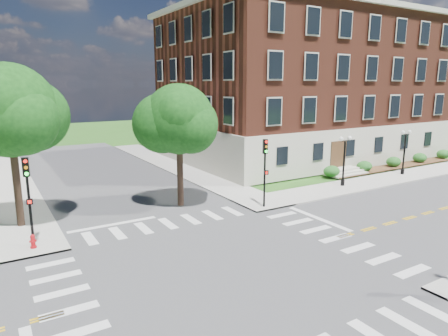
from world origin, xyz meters
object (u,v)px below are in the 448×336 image
traffic_signal_ne (265,164)px  fire_hydrant (33,242)px  twin_lamp_west (344,158)px  traffic_signal_nw (28,190)px  twin_lamp_east (405,149)px

traffic_signal_ne → fire_hydrant: (-14.81, 0.46, -2.72)m
twin_lamp_west → fire_hydrant: size_ratio=5.64×
traffic_signal_ne → twin_lamp_west: (9.35, 1.37, -0.66)m
traffic_signal_ne → traffic_signal_nw: 14.79m
traffic_signal_ne → traffic_signal_nw: size_ratio=1.00×
traffic_signal_ne → twin_lamp_east: 17.75m
traffic_signal_nw → fire_hydrant: 2.74m
traffic_signal_nw → fire_hydrant: traffic_signal_nw is taller
traffic_signal_nw → twin_lamp_west: traffic_signal_nw is taller
traffic_signal_nw → twin_lamp_west: (24.11, 0.61, -0.66)m
twin_lamp_east → fire_hydrant: (-32.49, -1.05, -2.06)m
twin_lamp_west → twin_lamp_east: 8.32m
twin_lamp_west → twin_lamp_east: size_ratio=1.00×
traffic_signal_ne → traffic_signal_nw: same height
traffic_signal_nw → twin_lamp_east: traffic_signal_nw is taller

